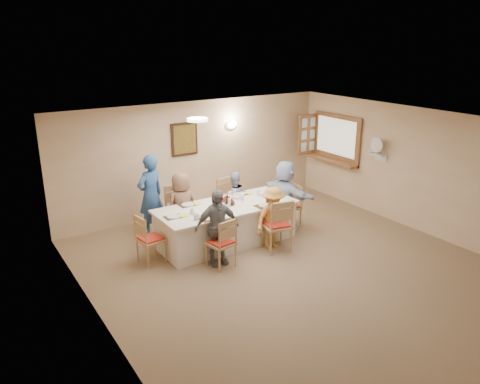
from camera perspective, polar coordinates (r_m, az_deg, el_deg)
ground at (r=8.23m, az=6.57°, el=-9.32°), size 7.00×7.00×0.00m
room_walls at (r=7.65m, az=6.99°, el=0.78°), size 7.00×7.00×7.00m
wall_picture at (r=10.27m, az=-6.79°, el=6.42°), size 0.62×0.05×0.72m
wall_sconce at (r=10.78m, az=-1.01°, el=8.20°), size 0.26×0.09×0.18m
ceiling_light at (r=8.09m, az=-5.21°, el=8.79°), size 0.36×0.36×0.05m
serving_hatch at (r=11.47m, az=11.73°, el=6.41°), size 0.06×1.50×1.15m
hatch_sill at (r=11.51m, az=11.13°, el=3.79°), size 0.30×1.50×0.05m
shutter_door at (r=11.84m, az=8.24°, el=6.97°), size 0.55×0.04×1.00m
fan_shelf at (r=10.54m, az=16.50°, el=4.42°), size 0.22×0.36×0.03m
desk_fan at (r=10.48m, az=16.46°, el=5.20°), size 0.30×0.30×0.28m
dining_table at (r=9.04m, az=-1.68°, el=-3.92°), size 2.70×1.14×0.76m
chair_back_left at (r=9.39m, az=-7.37°, el=-2.38°), size 0.50×0.50×1.01m
chair_back_right at (r=9.93m, az=-1.13°, el=-1.15°), size 0.55×0.55×0.98m
chair_front_left at (r=8.10m, az=-2.36°, el=-6.12°), size 0.50×0.50×0.91m
chair_front_right at (r=8.69m, az=4.47°, el=-3.94°), size 0.58×0.58×1.03m
chair_left_end at (r=8.38m, az=-10.81°, el=-5.57°), size 0.50×0.50×0.91m
chair_right_end at (r=9.85m, az=6.04°, el=-1.70°), size 0.48×0.48×0.88m
diner_back_left at (r=9.23m, az=-7.08°, el=-1.64°), size 0.77×0.61×1.34m
diner_back_right at (r=9.80m, az=-0.76°, el=-0.84°), size 0.57×0.45×1.16m
diner_front_left at (r=8.10m, az=-2.82°, el=-4.33°), size 0.91×0.60×1.37m
diner_front_right at (r=8.75m, az=4.00°, el=-3.18°), size 0.89×0.64×1.20m
diner_right_end at (r=9.68m, az=5.50°, el=-0.30°), size 1.43×0.73×1.44m
caregiver at (r=9.41m, az=-10.84°, el=-0.42°), size 0.81×0.71×1.65m
placemat_fl at (r=8.28m, az=-3.74°, el=-3.25°), size 0.35×0.26×0.01m
plate_fl at (r=8.27m, az=-3.74°, el=-3.18°), size 0.25×0.25×0.02m
napkin_fl at (r=8.32m, az=-2.49°, el=-3.06°), size 0.15×0.15×0.01m
placemat_fr at (r=8.88m, az=3.02°, el=-1.69°), size 0.37×0.27×0.01m
plate_fr at (r=8.88m, az=3.02°, el=-1.63°), size 0.23×0.23×0.01m
napkin_fr at (r=8.94m, az=4.14°, el=-1.52°), size 0.14×0.14×0.01m
placemat_bl at (r=8.97m, az=-6.37°, el=-1.57°), size 0.34×0.25×0.01m
plate_bl at (r=8.97m, az=-6.38°, el=-1.51°), size 0.24×0.24×0.02m
napkin_bl at (r=9.01m, az=-5.21°, el=-1.41°), size 0.14×0.14×0.01m
placemat_br at (r=9.54m, az=0.07°, el=-0.24°), size 0.35×0.26×0.01m
plate_br at (r=9.53m, az=0.07°, el=-0.18°), size 0.22×0.22×0.01m
napkin_br at (r=9.59m, az=1.13°, el=-0.09°), size 0.14×0.14×0.01m
placemat_le at (r=8.42m, az=-8.11°, el=-3.02°), size 0.32×0.24×0.01m
plate_le at (r=8.42m, az=-8.12°, el=-2.96°), size 0.24×0.24×0.02m
napkin_le at (r=8.45m, az=-6.87°, el=-2.85°), size 0.15×0.15×0.01m
placemat_re at (r=9.49m, az=4.08°, el=-0.37°), size 0.34×0.25×0.01m
plate_re at (r=9.49m, az=4.08°, el=-0.31°), size 0.23×0.23×0.01m
napkin_re at (r=9.56m, az=5.13°, el=-0.22°), size 0.14×0.14×0.01m
teacup_a at (r=8.25m, az=-5.33°, el=-3.05°), size 0.19×0.19×0.09m
teacup_b at (r=9.48m, az=-1.20°, el=-0.14°), size 0.11×0.11×0.08m
bowl_a at (r=8.57m, az=-2.13°, el=-2.26°), size 0.37×0.37×0.06m
bowl_b at (r=9.27m, az=-0.48°, el=-0.62°), size 0.31×0.31×0.05m
condiment_ketchup at (r=8.84m, az=-2.18°, el=-1.01°), size 0.12×0.12×0.23m
condiment_brown at (r=8.98m, az=-1.58°, el=-0.77°), size 0.12×0.12×0.20m
condiment_malt at (r=8.88m, az=-1.00°, el=-1.19°), size 0.16×0.16×0.15m
drinking_glass at (r=8.85m, az=-2.70°, el=-1.40°), size 0.07×0.07×0.10m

